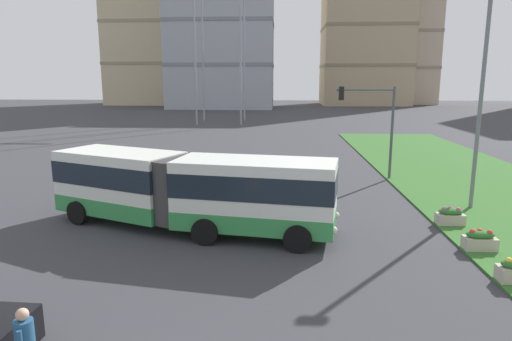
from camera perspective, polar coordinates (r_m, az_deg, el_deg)
articulated_bus at (r=18.13m, az=-8.55°, el=-2.37°), size 11.96×5.70×3.00m
car_grey_wagon at (r=25.19m, az=-13.32°, el=-0.76°), size 4.55×2.35×1.58m
flower_planter_3 at (r=17.78m, az=26.52°, el=-7.87°), size 1.10×0.56×0.74m
flower_planter_4 at (r=20.26m, az=23.42°, el=-5.32°), size 1.10×0.56×0.74m
traffic_light_far_right at (r=27.76m, az=14.65°, el=6.72°), size 3.46×0.28×5.56m
streetlight_median at (r=22.68m, az=26.67°, el=8.55°), size 0.70×0.28×9.65m
apartment_tower_west at (r=118.83m, az=-12.79°, el=19.67°), size 21.71×17.85×47.04m
apartment_tower_centre at (r=114.44m, az=13.76°, el=17.03°), size 20.14×16.11×35.44m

